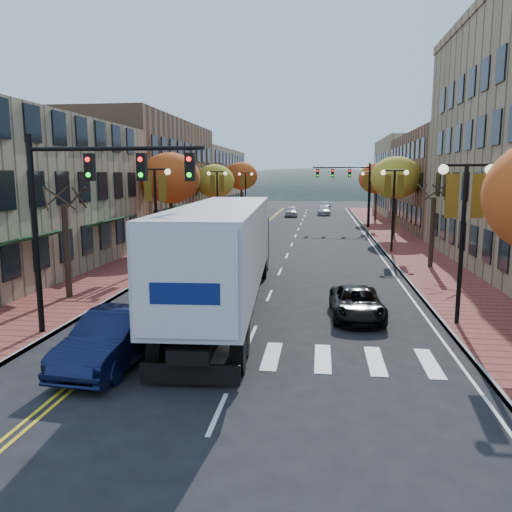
% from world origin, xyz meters
% --- Properties ---
extents(ground, '(200.00, 200.00, 0.00)m').
position_xyz_m(ground, '(0.00, 0.00, 0.00)').
color(ground, black).
rests_on(ground, ground).
extents(sidewalk_left, '(4.00, 85.00, 0.15)m').
position_xyz_m(sidewalk_left, '(-9.00, 32.50, 0.07)').
color(sidewalk_left, brown).
rests_on(sidewalk_left, ground).
extents(sidewalk_right, '(4.00, 85.00, 0.15)m').
position_xyz_m(sidewalk_right, '(9.00, 32.50, 0.07)').
color(sidewalk_right, brown).
rests_on(sidewalk_right, ground).
extents(building_left_mid, '(12.00, 24.00, 11.00)m').
position_xyz_m(building_left_mid, '(-17.00, 36.00, 5.50)').
color(building_left_mid, brown).
rests_on(building_left_mid, ground).
extents(building_left_far, '(12.00, 26.00, 9.50)m').
position_xyz_m(building_left_far, '(-17.00, 61.00, 4.75)').
color(building_left_far, '#9E8966').
rests_on(building_left_far, ground).
extents(building_right_mid, '(15.00, 24.00, 10.00)m').
position_xyz_m(building_right_mid, '(18.50, 42.00, 5.00)').
color(building_right_mid, brown).
rests_on(building_right_mid, ground).
extents(building_right_far, '(15.00, 20.00, 11.00)m').
position_xyz_m(building_right_far, '(18.50, 64.00, 5.50)').
color(building_right_far, '#9E8966').
rests_on(building_right_far, ground).
extents(tree_left_a, '(0.28, 0.28, 4.20)m').
position_xyz_m(tree_left_a, '(-9.00, 8.00, 2.25)').
color(tree_left_a, '#382619').
rests_on(tree_left_a, sidewalk_left).
extents(tree_left_b, '(4.48, 4.48, 7.21)m').
position_xyz_m(tree_left_b, '(-9.00, 24.00, 5.45)').
color(tree_left_b, '#382619').
rests_on(tree_left_b, sidewalk_left).
extents(tree_left_c, '(4.16, 4.16, 6.69)m').
position_xyz_m(tree_left_c, '(-9.00, 40.00, 5.05)').
color(tree_left_c, '#382619').
rests_on(tree_left_c, sidewalk_left).
extents(tree_left_d, '(4.61, 4.61, 7.42)m').
position_xyz_m(tree_left_d, '(-9.00, 58.00, 5.60)').
color(tree_left_d, '#382619').
rests_on(tree_left_d, sidewalk_left).
extents(tree_right_b, '(0.28, 0.28, 4.20)m').
position_xyz_m(tree_right_b, '(9.00, 18.00, 2.25)').
color(tree_right_b, '#382619').
rests_on(tree_right_b, sidewalk_right).
extents(tree_right_c, '(4.48, 4.48, 7.21)m').
position_xyz_m(tree_right_c, '(9.00, 34.00, 5.45)').
color(tree_right_c, '#382619').
rests_on(tree_right_c, sidewalk_right).
extents(tree_right_d, '(4.35, 4.35, 7.00)m').
position_xyz_m(tree_right_d, '(9.00, 50.00, 5.29)').
color(tree_right_d, '#382619').
rests_on(tree_right_d, sidewalk_right).
extents(lamp_left_b, '(1.96, 0.36, 6.05)m').
position_xyz_m(lamp_left_b, '(-7.50, 16.00, 4.29)').
color(lamp_left_b, black).
rests_on(lamp_left_b, ground).
extents(lamp_left_c, '(1.96, 0.36, 6.05)m').
position_xyz_m(lamp_left_c, '(-7.50, 34.00, 4.29)').
color(lamp_left_c, black).
rests_on(lamp_left_c, ground).
extents(lamp_left_d, '(1.96, 0.36, 6.05)m').
position_xyz_m(lamp_left_d, '(-7.50, 52.00, 4.29)').
color(lamp_left_d, black).
rests_on(lamp_left_d, ground).
extents(lamp_right_a, '(1.96, 0.36, 6.05)m').
position_xyz_m(lamp_right_a, '(7.50, 6.00, 4.29)').
color(lamp_right_a, black).
rests_on(lamp_right_a, ground).
extents(lamp_right_b, '(1.96, 0.36, 6.05)m').
position_xyz_m(lamp_right_b, '(7.50, 24.00, 4.29)').
color(lamp_right_b, black).
rests_on(lamp_right_b, ground).
extents(lamp_right_c, '(1.96, 0.36, 6.05)m').
position_xyz_m(lamp_right_c, '(7.50, 42.00, 4.29)').
color(lamp_right_c, black).
rests_on(lamp_right_c, ground).
extents(traffic_mast_near, '(6.10, 0.35, 7.00)m').
position_xyz_m(traffic_mast_near, '(-5.48, 3.00, 4.92)').
color(traffic_mast_near, black).
rests_on(traffic_mast_near, ground).
extents(traffic_mast_far, '(6.10, 0.34, 7.00)m').
position_xyz_m(traffic_mast_far, '(5.48, 42.00, 4.92)').
color(traffic_mast_far, black).
rests_on(traffic_mast_far, ground).
extents(semi_truck, '(4.01, 18.13, 4.49)m').
position_xyz_m(semi_truck, '(-1.56, 7.72, 2.63)').
color(semi_truck, black).
rests_on(semi_truck, ground).
extents(navy_sedan, '(2.09, 5.04, 1.62)m').
position_xyz_m(navy_sedan, '(-3.74, 0.76, 0.81)').
color(navy_sedan, black).
rests_on(navy_sedan, ground).
extents(black_suv, '(2.15, 4.38, 1.20)m').
position_xyz_m(black_suv, '(3.84, 6.76, 0.60)').
color(black_suv, black).
rests_on(black_suv, ground).
extents(car_far_white, '(1.98, 4.37, 1.46)m').
position_xyz_m(car_far_white, '(-1.78, 56.61, 0.73)').
color(car_far_white, silver).
rests_on(car_far_white, ground).
extents(car_far_silver, '(1.90, 4.59, 1.33)m').
position_xyz_m(car_far_silver, '(2.76, 60.07, 0.66)').
color(car_far_silver, '#B6B7BE').
rests_on(car_far_silver, ground).
extents(car_far_oncoming, '(1.71, 4.68, 1.53)m').
position_xyz_m(car_far_oncoming, '(3.02, 67.69, 0.77)').
color(car_far_oncoming, '#ADADB5').
rests_on(car_far_oncoming, ground).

